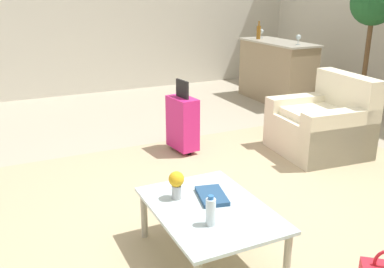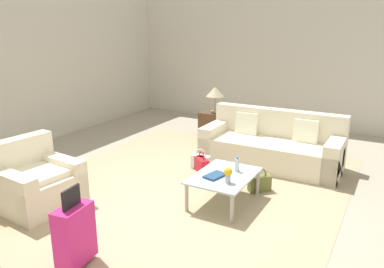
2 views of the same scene
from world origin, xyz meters
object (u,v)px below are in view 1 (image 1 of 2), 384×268
at_px(armchair, 324,127).
at_px(suitcase_magenta, 182,122).
at_px(coffee_table, 210,214).
at_px(water_bottle, 211,211).
at_px(flower_vase, 176,183).
at_px(wine_glass_leftmost, 261,32).
at_px(potted_ficus, 371,25).
at_px(coffee_table_book, 212,196).
at_px(wine_bottle_amber, 259,32).
at_px(bar_console, 276,71).
at_px(wine_glass_left_of_centre, 298,38).

distance_m(armchair, suitcase_magenta, 1.63).
xyz_separation_m(coffee_table, water_bottle, (0.20, -0.10, 0.14)).
relative_size(armchair, flower_vase, 4.88).
height_order(wine_glass_leftmost, potted_ficus, potted_ficus).
xyz_separation_m(water_bottle, coffee_table_book, (-0.32, 0.18, -0.08)).
distance_m(water_bottle, flower_vase, 0.42).
height_order(wine_bottle_amber, suitcase_magenta, wine_bottle_amber).
height_order(flower_vase, potted_ficus, potted_ficus).
bearing_deg(suitcase_magenta, wine_bottle_amber, 129.92).
xyz_separation_m(armchair, coffee_table, (1.29, -2.17, 0.06)).
distance_m(coffee_table, bar_console, 4.68).
height_order(water_bottle, wine_bottle_amber, wine_bottle_amber).
height_order(coffee_table_book, wine_bottle_amber, wine_bottle_amber).
xyz_separation_m(water_bottle, flower_vase, (-0.42, -0.05, 0.03)).
relative_size(armchair, suitcase_magenta, 1.18).
height_order(armchair, water_bottle, armchair).
distance_m(wine_glass_left_of_centre, wine_bottle_amber, 0.92).
distance_m(coffee_table, wine_bottle_amber, 4.98).
xyz_separation_m(armchair, coffee_table_book, (1.17, -2.09, 0.12)).
xyz_separation_m(suitcase_magenta, potted_ficus, (-0.20, 3.00, 0.97)).
relative_size(coffee_table, bar_console, 0.69).
xyz_separation_m(coffee_table_book, potted_ficus, (-2.08, 3.62, 0.90)).
xyz_separation_m(water_bottle, potted_ficus, (-2.40, 3.80, 0.82)).
relative_size(water_bottle, flower_vase, 1.00).
height_order(water_bottle, flower_vase, flower_vase).
bearing_deg(coffee_table, bar_console, 138.47).
distance_m(bar_console, wine_glass_left_of_centre, 0.78).
bearing_deg(coffee_table, wine_glass_left_of_centre, 134.09).
relative_size(water_bottle, suitcase_magenta, 0.24).
xyz_separation_m(coffee_table, potted_ficus, (-2.20, 3.70, 0.96)).
xyz_separation_m(wine_glass_left_of_centre, potted_ficus, (0.80, 0.60, 0.22)).
bearing_deg(potted_ficus, coffee_table, -59.26).
bearing_deg(wine_bottle_amber, bar_console, 15.19).
relative_size(wine_bottle_amber, suitcase_magenta, 0.35).
distance_m(coffee_table, wine_glass_leftmost, 5.12).
relative_size(coffee_table_book, flower_vase, 1.46).
xyz_separation_m(armchair, bar_console, (-2.21, 0.93, 0.21)).
bearing_deg(water_bottle, wine_glass_leftmost, 142.67).
bearing_deg(wine_glass_left_of_centre, water_bottle, -44.98).
xyz_separation_m(wine_bottle_amber, suitcase_magenta, (1.91, -2.29, -0.76)).
bearing_deg(wine_glass_left_of_centre, potted_ficus, 37.10).
bearing_deg(wine_glass_leftmost, flower_vase, -40.71).
height_order(water_bottle, bar_console, bar_console).
bearing_deg(coffee_table_book, armchair, 132.14).
relative_size(coffee_table, wine_glass_left_of_centre, 6.63).
relative_size(armchair, wine_bottle_amber, 3.33).
distance_m(wine_glass_leftmost, wine_glass_left_of_centre, 1.00).
height_order(armchair, coffee_table, armchair).
bearing_deg(armchair, flower_vase, -65.18).
bearing_deg(flower_vase, armchair, 114.82).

